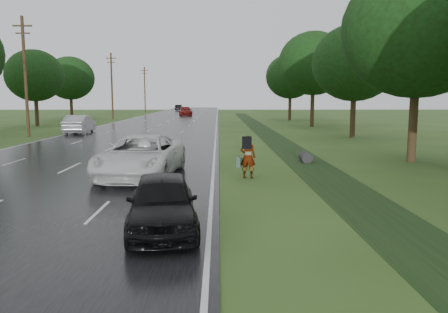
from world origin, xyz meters
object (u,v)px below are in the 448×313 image
white_pickup (141,156)px  silver_sedan (79,124)px  dark_sedan (162,202)px  pedestrian (247,156)px

white_pickup → silver_sedan: size_ratio=1.19×
dark_sedan → silver_sedan: silver_sedan is taller
white_pickup → silver_sedan: bearing=118.3°
pedestrian → silver_sedan: (-13.98, 22.48, -0.02)m
white_pickup → dark_sedan: 7.59m
silver_sedan → dark_sedan: bearing=108.2°
pedestrian → dark_sedan: pedestrian is taller
dark_sedan → white_pickup: bearing=96.8°
pedestrian → white_pickup: pedestrian is taller
pedestrian → dark_sedan: (-2.59, -7.23, -0.17)m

